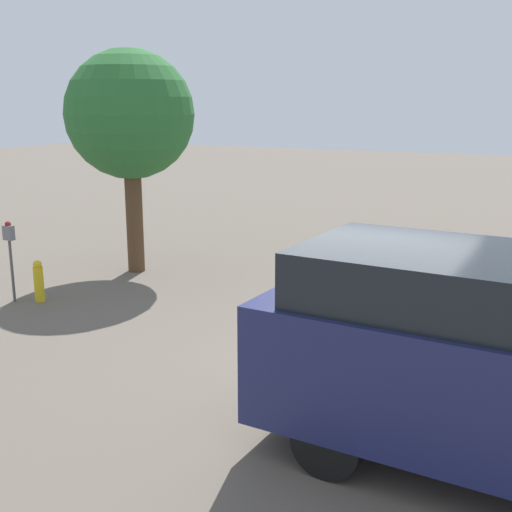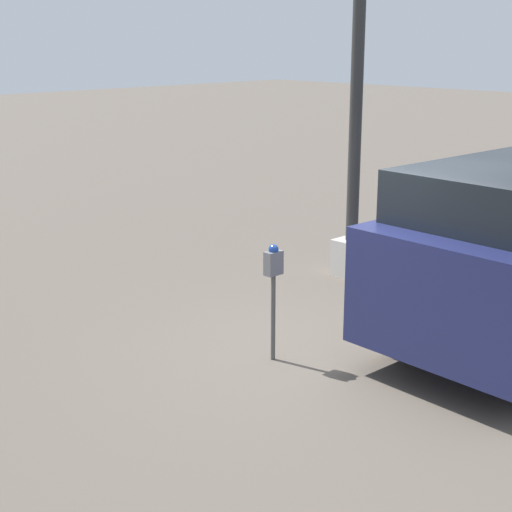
% 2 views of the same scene
% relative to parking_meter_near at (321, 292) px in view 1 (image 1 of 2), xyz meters
% --- Properties ---
extents(ground_plane, '(80.00, 80.00, 0.00)m').
position_rel_parking_meter_near_xyz_m(ground_plane, '(0.74, -0.51, -0.97)').
color(ground_plane, '#60564C').
extents(parking_meter_near, '(0.20, 0.11, 1.32)m').
position_rel_parking_meter_near_xyz_m(parking_meter_near, '(0.00, 0.00, 0.00)').
color(parking_meter_near, '#4C4C4C').
rests_on(parking_meter_near, ground).
extents(parking_meter_far, '(0.20, 0.11, 1.47)m').
position_rel_parking_meter_near_xyz_m(parking_meter_far, '(-5.90, -0.08, 0.11)').
color(parking_meter_far, '#4C4C4C').
rests_on(parking_meter_far, ground).
extents(street_tree, '(2.61, 2.61, 4.58)m').
position_rel_parking_meter_near_xyz_m(street_tree, '(-5.31, 2.70, 2.27)').
color(street_tree, '#513823').
rests_on(street_tree, ground).
extents(fire_hydrant, '(0.17, 0.17, 0.76)m').
position_rel_parking_meter_near_xyz_m(fire_hydrant, '(-5.49, 0.14, -0.59)').
color(fire_hydrant, gold).
rests_on(fire_hydrant, ground).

